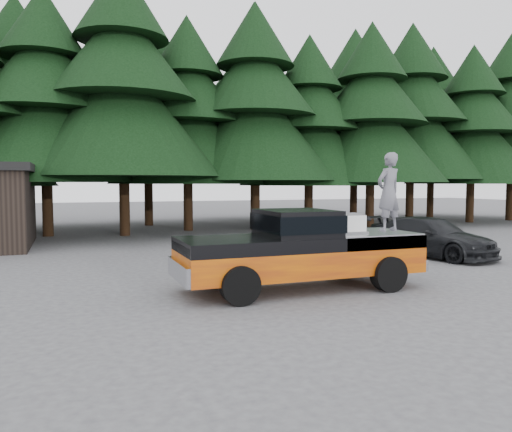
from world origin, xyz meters
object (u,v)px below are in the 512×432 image
object	(u,v)px
pickup_truck	(300,262)
man_on_bed	(389,192)
parked_car	(431,237)
air_compressor	(350,225)

from	to	relation	value
pickup_truck	man_on_bed	world-z (taller)	man_on_bed
man_on_bed	parked_car	world-z (taller)	man_on_bed
pickup_truck	air_compressor	size ratio (longest dim) A/B	9.64
air_compressor	man_on_bed	bearing A→B (deg)	12.08
air_compressor	parked_car	distance (m)	6.51
pickup_truck	man_on_bed	xyz separation A→B (m)	(2.53, 0.04, 1.67)
man_on_bed	parked_car	distance (m)	5.49
air_compressor	man_on_bed	xyz separation A→B (m)	(1.30, 0.27, 0.79)
man_on_bed	air_compressor	bearing A→B (deg)	-0.77
man_on_bed	parked_car	xyz separation A→B (m)	(4.11, 3.24, -1.66)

